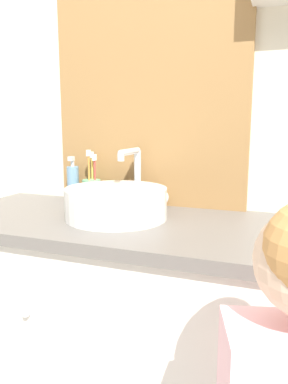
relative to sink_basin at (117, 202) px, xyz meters
name	(u,v)px	position (x,y,z in m)	size (l,w,h in m)	color
wall_back	(198,64)	(0.19, 0.27, 0.44)	(3.20, 0.18, 2.50)	beige
vanity_counter	(166,345)	(0.17, -0.01, -0.44)	(1.47, 0.51, 0.79)	silver
sink_basin	(117,202)	(0.00, 0.00, 0.00)	(0.32, 0.37, 0.21)	white
toothbrush_holder	(92,190)	(-0.18, 0.17, 0.00)	(0.07, 0.07, 0.20)	#66B27F
soap_dispenser	(73,183)	(-0.26, 0.17, 0.02)	(0.04, 0.04, 0.17)	#6B93B2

